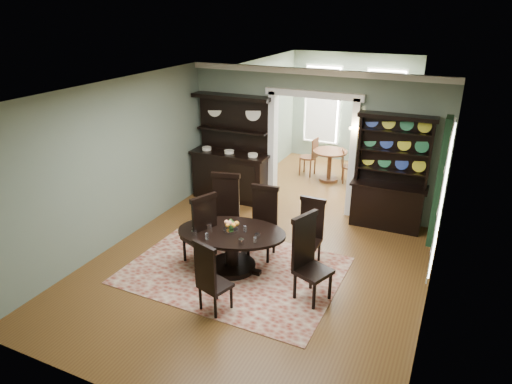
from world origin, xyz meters
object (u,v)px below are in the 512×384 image
(dining_table, at_px, (232,243))
(welsh_dresser, at_px, (389,188))
(sideboard, at_px, (231,164))
(parlor_table, at_px, (330,161))

(dining_table, distance_m, welsh_dresser, 3.49)
(dining_table, bearing_deg, welsh_dresser, 39.38)
(sideboard, height_order, parlor_table, sideboard)
(dining_table, distance_m, sideboard, 3.13)
(dining_table, relative_size, parlor_table, 2.38)
(dining_table, height_order, sideboard, sideboard)
(welsh_dresser, height_order, parlor_table, welsh_dresser)
(parlor_table, bearing_deg, dining_table, -93.48)
(welsh_dresser, distance_m, parlor_table, 2.68)
(dining_table, distance_m, parlor_table, 4.77)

